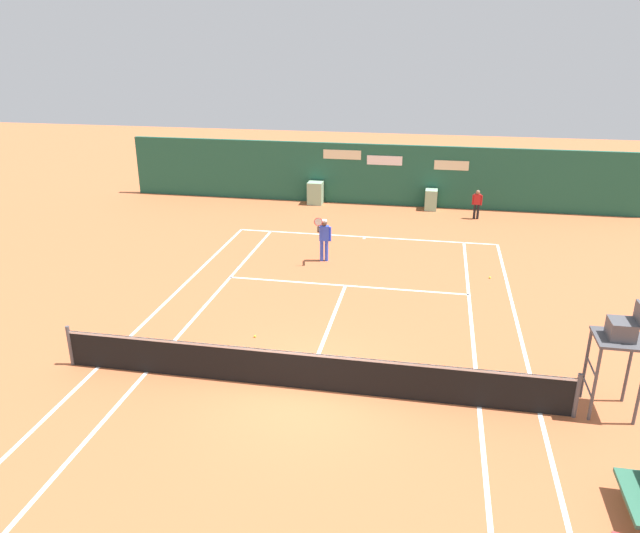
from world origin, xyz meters
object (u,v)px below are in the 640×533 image
ball_kid_centre_post (477,202)px  tennis_ball_near_service_line (490,278)px  tennis_ball_by_sideline (255,336)px  player_on_baseline (324,236)px  umpire_chair (620,339)px

ball_kid_centre_post → tennis_ball_near_service_line: (0.14, -7.30, -0.73)m
ball_kid_centre_post → tennis_ball_by_sideline: (-6.51, -12.99, -0.73)m
tennis_ball_by_sideline → tennis_ball_near_service_line: bearing=40.5°
player_on_baseline → tennis_ball_near_service_line: size_ratio=26.59×
tennis_ball_by_sideline → umpire_chair: bearing=-12.2°
umpire_chair → tennis_ball_near_service_line: bearing=14.9°
ball_kid_centre_post → tennis_ball_by_sideline: 14.55m
umpire_chair → tennis_ball_near_service_line: umpire_chair is taller
umpire_chair → player_on_baseline: (-7.90, 8.18, -0.83)m
player_on_baseline → ball_kid_centre_post: (5.74, 6.68, -0.19)m
ball_kid_centre_post → player_on_baseline: bearing=56.0°
tennis_ball_near_service_line → tennis_ball_by_sideline: bearing=-139.5°
ball_kid_centre_post → umpire_chair: bearing=104.9°
tennis_ball_by_sideline → player_on_baseline: bearing=83.0°
umpire_chair → player_on_baseline: size_ratio=1.44×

